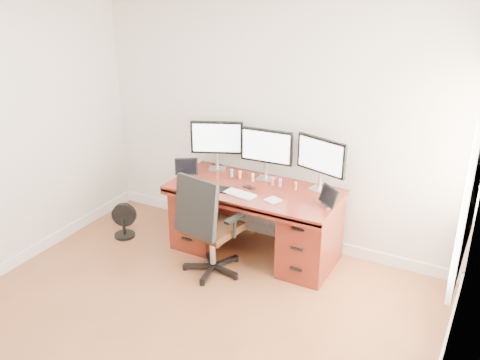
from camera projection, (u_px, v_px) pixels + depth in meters
The scene contains 20 objects.
back_wall at pixel (275, 118), 5.41m from camera, with size 4.00×0.10×2.70m, color silver.
right_wall at pixel (451, 271), 2.80m from camera, with size 0.10×4.50×2.70m.
desk at pixel (255, 218), 5.44m from camera, with size 1.70×0.80×0.75m.
office_chair at pixel (209, 242), 5.11m from camera, with size 0.64×0.64×1.05m.
floor_fan at pixel (123, 221), 5.84m from camera, with size 0.27×0.23×0.39m.
monitor_left at pixel (217, 139), 5.61m from camera, with size 0.52×0.25×0.53m.
monitor_center at pixel (267, 148), 5.36m from camera, with size 0.55×0.15×0.53m.
monitor_right at pixel (321, 158), 5.11m from camera, with size 0.54×0.19×0.53m.
tablet_left at pixel (186, 168), 5.54m from camera, with size 0.24×0.18×0.19m.
tablet_right at pixel (328, 198), 4.87m from camera, with size 0.23×0.20×0.19m.
keyboard at pixel (240, 194), 5.13m from camera, with size 0.31×0.13×0.01m, color silver.
trackpad at pixel (273, 200), 5.01m from camera, with size 0.13×0.13×0.01m, color silver.
drawing_tablet at pixel (224, 190), 5.23m from camera, with size 0.24×0.16×0.01m, color black.
phone at pixel (249, 187), 5.29m from camera, with size 0.12×0.06×0.01m, color black.
figurine_blue at pixel (232, 172), 5.52m from camera, with size 0.04×0.04×0.09m.
figurine_orange at pixel (240, 174), 5.48m from camera, with size 0.04×0.04×0.09m.
figurine_yellow at pixel (253, 177), 5.42m from camera, with size 0.04×0.04×0.09m.
figurine_pink at pixel (273, 181), 5.32m from camera, with size 0.04×0.04×0.09m.
figurine_purple at pixel (280, 182), 5.29m from camera, with size 0.04×0.04×0.09m.
figurine_brown at pixel (295, 185), 5.22m from camera, with size 0.04×0.04×0.09m.
Camera 1 is at (2.14, -2.52, 2.89)m, focal length 40.00 mm.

